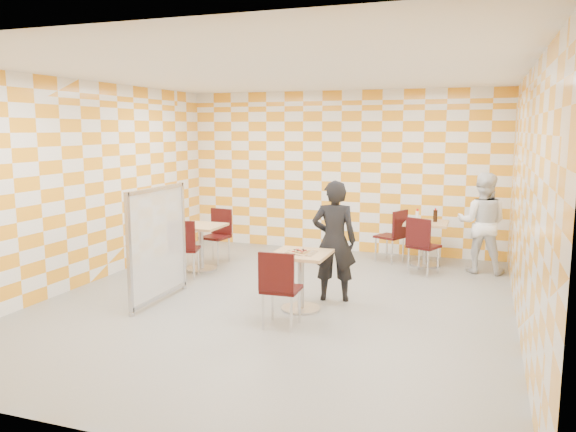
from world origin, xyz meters
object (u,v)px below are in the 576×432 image
object	(u,v)px
partition	(158,244)
man_white	(482,223)
chair_second_side	(395,232)
chair_main_front	(279,283)
main_table	(301,271)
soda_bottle	(435,216)
chair_empty_far	(218,231)
man_dark	(334,241)
chair_second_front	(421,241)
sport_bottle	(417,215)
empty_table	(201,239)
chair_empty_near	(183,244)
second_table	(426,236)

from	to	relation	value
partition	man_white	xyz separation A→B (m)	(4.05, 3.08, 0.02)
partition	chair_second_side	bearing A→B (deg)	50.98
chair_main_front	man_white	xyz separation A→B (m)	(2.17, 3.54, 0.26)
main_table	soda_bottle	bearing A→B (deg)	65.09
chair_second_side	chair_empty_far	distance (m)	3.05
chair_empty_far	man_dark	bearing A→B (deg)	-31.02
man_white	chair_second_front	bearing A→B (deg)	33.95
chair_second_side	sport_bottle	bearing A→B (deg)	15.92
main_table	man_white	bearing A→B (deg)	52.39
chair_main_front	partition	bearing A→B (deg)	166.23
man_white	soda_bottle	world-z (taller)	man_white
empty_table	partition	size ratio (longest dim) A/B	0.48
chair_empty_near	partition	size ratio (longest dim) A/B	0.60
chair_empty_far	soda_bottle	size ratio (longest dim) A/B	4.02
chair_second_front	chair_empty_near	world-z (taller)	same
chair_empty_near	man_white	bearing A→B (deg)	24.37
chair_empty_far	sport_bottle	world-z (taller)	sport_bottle
chair_main_front	partition	distance (m)	1.95
second_table	sport_bottle	xyz separation A→B (m)	(-0.17, 0.12, 0.33)
second_table	sport_bottle	world-z (taller)	sport_bottle
man_white	second_table	bearing A→B (deg)	-6.40
chair_main_front	man_white	distance (m)	4.16
second_table	partition	distance (m)	4.54
soda_bottle	second_table	bearing A→B (deg)	-154.44
man_dark	chair_second_front	bearing A→B (deg)	-132.48
empty_table	partition	world-z (taller)	partition
chair_second_front	man_white	bearing A→B (deg)	30.02
second_table	man_dark	xyz separation A→B (m)	(-0.98, -2.39, 0.31)
main_table	sport_bottle	bearing A→B (deg)	70.33
sport_bottle	soda_bottle	world-z (taller)	soda_bottle
chair_main_front	sport_bottle	world-z (taller)	sport_bottle
empty_table	main_table	bearing A→B (deg)	-33.13
second_table	sport_bottle	bearing A→B (deg)	144.84
empty_table	chair_main_front	bearing A→B (deg)	-45.14
main_table	chair_empty_near	bearing A→B (deg)	158.98
chair_second_front	main_table	bearing A→B (deg)	-118.94
man_white	sport_bottle	distance (m)	1.09
second_table	main_table	bearing A→B (deg)	-113.21
second_table	man_white	distance (m)	0.95
empty_table	chair_empty_far	size ratio (longest dim) A/B	0.81
man_white	soda_bottle	distance (m)	0.78
chair_second_side	second_table	bearing A→B (deg)	-1.61
main_table	chair_main_front	world-z (taller)	chair_main_front
main_table	partition	bearing A→B (deg)	-171.43
empty_table	chair_empty_near	size ratio (longest dim) A/B	0.81
partition	chair_empty_far	bearing A→B (deg)	96.65
soda_bottle	chair_second_side	bearing A→B (deg)	-175.72
chair_empty_far	soda_bottle	world-z (taller)	soda_bottle
empty_table	chair_second_front	world-z (taller)	chair_second_front
sport_bottle	soda_bottle	bearing A→B (deg)	-10.03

